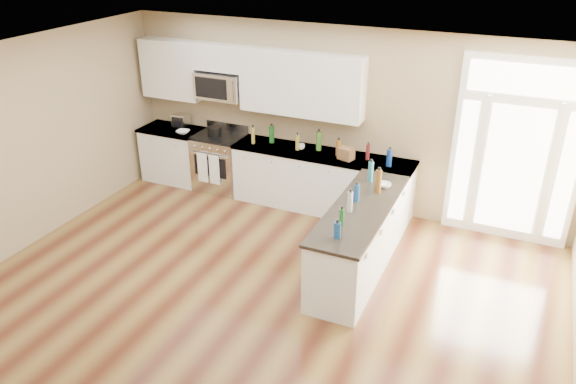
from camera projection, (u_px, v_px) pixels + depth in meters
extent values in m
plane|color=#4B2415|center=(207.00, 359.00, 5.86)|extent=(8.00, 8.00, 0.00)
plane|color=#9C8863|center=(340.00, 120.00, 8.53)|extent=(7.00, 0.00, 7.00)
plane|color=white|center=(185.00, 100.00, 4.63)|extent=(8.00, 8.00, 0.00)
cube|color=white|center=(175.00, 155.00, 9.75)|extent=(1.06, 0.62, 0.90)
cube|color=black|center=(177.00, 176.00, 9.92)|extent=(1.02, 0.52, 0.10)
cube|color=black|center=(173.00, 130.00, 9.54)|extent=(1.10, 0.66, 0.04)
cube|color=white|center=(321.00, 182.00, 8.75)|extent=(2.81, 0.62, 0.90)
cube|color=black|center=(321.00, 205.00, 8.92)|extent=(2.77, 0.52, 0.10)
cube|color=black|center=(322.00, 154.00, 8.54)|extent=(2.85, 0.66, 0.04)
cube|color=white|center=(359.00, 240.00, 7.16)|extent=(0.65, 2.28, 0.90)
cube|color=black|center=(358.00, 267.00, 7.34)|extent=(0.61, 2.18, 0.10)
cube|color=black|center=(361.00, 208.00, 6.96)|extent=(0.69, 2.32, 0.04)
cube|color=white|center=(172.00, 69.00, 9.22)|extent=(1.04, 0.33, 0.95)
cube|color=white|center=(301.00, 84.00, 8.37)|extent=(1.94, 0.33, 0.95)
cube|color=white|center=(220.00, 57.00, 8.76)|extent=(0.82, 0.33, 0.40)
cube|color=silver|center=(221.00, 86.00, 8.92)|extent=(0.78, 0.40, 0.42)
cube|color=black|center=(211.00, 88.00, 8.78)|extent=(0.56, 0.01, 0.32)
cube|color=white|center=(516.00, 152.00, 7.60)|extent=(1.70, 0.08, 2.60)
cube|color=white|center=(513.00, 170.00, 7.67)|extent=(0.78, 0.02, 1.80)
cube|color=white|center=(463.00, 163.00, 7.91)|extent=(0.22, 0.02, 1.80)
cube|color=white|center=(565.00, 179.00, 7.43)|extent=(0.22, 0.02, 1.80)
cube|color=white|center=(530.00, 80.00, 7.12)|extent=(1.50, 0.02, 0.40)
cube|color=silver|center=(221.00, 163.00, 9.41)|extent=(0.79, 0.65, 0.92)
cube|color=black|center=(219.00, 136.00, 9.20)|extent=(0.79, 0.60, 0.03)
cube|color=silver|center=(228.00, 127.00, 9.41)|extent=(0.79, 0.04, 0.14)
cube|color=black|center=(210.00, 167.00, 9.11)|extent=(0.58, 0.01, 0.34)
cylinder|color=silver|center=(208.00, 155.00, 8.99)|extent=(0.70, 0.02, 0.02)
cube|color=white|center=(203.00, 168.00, 9.14)|extent=(0.18, 0.02, 0.50)
cube|color=white|center=(214.00, 170.00, 9.05)|extent=(0.18, 0.02, 0.50)
cylinder|color=black|center=(214.00, 131.00, 9.15)|extent=(0.27, 0.27, 0.17)
cube|color=silver|center=(181.00, 120.00, 9.57)|extent=(0.26, 0.21, 0.22)
cube|color=brown|center=(346.00, 153.00, 8.28)|extent=(0.25, 0.21, 0.18)
imported|color=white|center=(183.00, 132.00, 9.30)|extent=(0.24, 0.24, 0.05)
imported|color=white|center=(384.00, 185.00, 7.44)|extent=(0.22, 0.22, 0.06)
imported|color=white|center=(301.00, 147.00, 8.65)|extent=(0.13, 0.13, 0.09)
cylinder|color=#19591E|center=(272.00, 134.00, 8.88)|extent=(0.08, 0.08, 0.27)
cylinder|color=navy|center=(337.00, 230.00, 6.22)|extent=(0.08, 0.08, 0.19)
cylinder|color=brown|center=(338.00, 148.00, 8.39)|extent=(0.08, 0.08, 0.25)
cylinder|color=olive|center=(253.00, 135.00, 8.85)|extent=(0.06, 0.06, 0.27)
cylinder|color=#26727F|center=(371.00, 172.00, 7.55)|extent=(0.07, 0.07, 0.28)
cylinder|color=#591919|center=(368.00, 152.00, 8.25)|extent=(0.06, 0.06, 0.23)
cylinder|color=#B2B2B7|center=(350.00, 202.00, 6.77)|extent=(0.06, 0.06, 0.26)
cylinder|color=navy|center=(389.00, 158.00, 8.03)|extent=(0.08, 0.08, 0.25)
cylinder|color=#3F7226|center=(319.00, 141.00, 8.59)|extent=(0.08, 0.08, 0.29)
cylinder|color=#19591E|center=(342.00, 217.00, 6.49)|extent=(0.06, 0.06, 0.20)
cylinder|color=navy|center=(357.00, 193.00, 7.03)|extent=(0.07, 0.07, 0.23)
cylinder|color=brown|center=(378.00, 182.00, 7.23)|extent=(0.08, 0.08, 0.32)
cylinder|color=olive|center=(297.00, 142.00, 8.60)|extent=(0.06, 0.06, 0.24)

